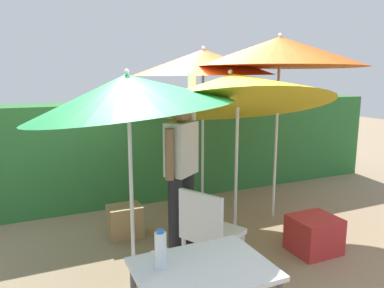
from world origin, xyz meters
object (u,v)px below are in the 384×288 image
(chair_plastic, at_px, (209,231))
(crate_cardboard, at_px, (125,221))
(umbrella_orange, at_px, (280,52))
(person_vendor, at_px, (181,164))
(cooler_box, at_px, (314,234))
(folding_table, at_px, (203,281))
(umbrella_rainbow, at_px, (203,62))
(bottle_water, at_px, (161,250))
(umbrella_yellow, at_px, (128,93))
(umbrella_navy, at_px, (234,90))

(chair_plastic, height_order, crate_cardboard, chair_plastic)
(umbrella_orange, xyz_separation_m, person_vendor, (-1.44, -0.30, -1.20))
(cooler_box, relative_size, folding_table, 0.59)
(umbrella_rainbow, xyz_separation_m, chair_plastic, (-0.81, -1.81, -1.51))
(bottle_water, bearing_deg, chair_plastic, 48.13)
(folding_table, distance_m, bottle_water, 0.32)
(umbrella_yellow, bearing_deg, chair_plastic, -39.71)
(umbrella_yellow, bearing_deg, umbrella_orange, 16.42)
(umbrella_orange, relative_size, chair_plastic, 2.65)
(umbrella_navy, height_order, bottle_water, umbrella_navy)
(umbrella_navy, relative_size, chair_plastic, 2.46)
(umbrella_orange, height_order, chair_plastic, umbrella_orange)
(umbrella_yellow, relative_size, bottle_water, 8.34)
(cooler_box, bearing_deg, umbrella_yellow, 168.47)
(umbrella_yellow, distance_m, folding_table, 1.73)
(umbrella_orange, bearing_deg, folding_table, -135.18)
(umbrella_rainbow, height_order, umbrella_yellow, umbrella_rainbow)
(crate_cardboard, bearing_deg, person_vendor, -44.25)
(person_vendor, distance_m, cooler_box, 1.60)
(umbrella_orange, xyz_separation_m, cooler_box, (-0.20, -0.99, -1.94))
(umbrella_yellow, bearing_deg, umbrella_rainbow, 44.24)
(umbrella_rainbow, relative_size, crate_cardboard, 5.84)
(umbrella_navy, relative_size, bottle_water, 9.11)
(umbrella_orange, distance_m, crate_cardboard, 2.76)
(cooler_box, xyz_separation_m, crate_cardboard, (-1.74, 1.18, -0.01))
(umbrella_yellow, distance_m, cooler_box, 2.43)
(umbrella_orange, xyz_separation_m, umbrella_navy, (-0.82, -0.30, -0.44))
(cooler_box, xyz_separation_m, bottle_water, (-2.03, -0.90, 0.66))
(umbrella_rainbow, height_order, person_vendor, umbrella_rainbow)
(umbrella_orange, distance_m, folding_table, 3.18)
(umbrella_navy, height_order, folding_table, umbrella_navy)
(umbrella_yellow, xyz_separation_m, umbrella_navy, (1.25, 0.31, -0.01))
(umbrella_yellow, relative_size, chair_plastic, 2.25)
(chair_plastic, distance_m, cooler_box, 1.34)
(umbrella_orange, xyz_separation_m, folding_table, (-2.00, -1.98, -1.48))
(chair_plastic, bearing_deg, umbrella_rainbow, 65.90)
(cooler_box, height_order, crate_cardboard, cooler_box)
(umbrella_navy, bearing_deg, crate_cardboard, 156.32)
(umbrella_orange, bearing_deg, bottle_water, -139.66)
(umbrella_orange, xyz_separation_m, crate_cardboard, (-1.95, 0.19, -1.95))
(bottle_water, bearing_deg, folding_table, -21.39)
(umbrella_navy, bearing_deg, chair_plastic, -131.37)
(bottle_water, bearing_deg, umbrella_orange, 40.34)
(umbrella_orange, bearing_deg, crate_cardboard, 174.39)
(umbrella_yellow, height_order, person_vendor, umbrella_yellow)
(umbrella_orange, height_order, umbrella_navy, umbrella_orange)
(umbrella_rainbow, distance_m, person_vendor, 1.68)
(umbrella_rainbow, relative_size, umbrella_orange, 0.95)
(umbrella_rainbow, height_order, umbrella_orange, umbrella_orange)
(person_vendor, bearing_deg, crate_cardboard, 135.75)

